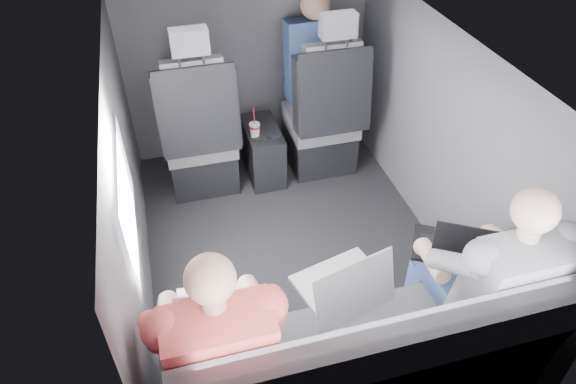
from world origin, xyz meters
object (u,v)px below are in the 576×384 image
object	(u,v)px
front_seat_right	(323,122)
soda_cup	(255,130)
center_console	(263,151)
passenger_rear_right	(486,281)
laptop_black	(457,249)
passenger_rear_left	(218,343)
laptop_white	(218,311)
rear_bench	(361,371)
laptop_silver	(345,284)
front_seat_left	(200,140)
passenger_front_right	(313,62)

from	to	relation	value
front_seat_right	soda_cup	size ratio (longest dim) A/B	5.48
center_console	passenger_rear_right	xyz separation A→B (m)	(0.60, -1.85, 0.43)
laptop_black	passenger_rear_left	bearing A→B (deg)	-170.19
laptop_black	passenger_rear_right	world-z (taller)	passenger_rear_right
laptop_white	passenger_rear_right	world-z (taller)	passenger_rear_right
front_seat_right	passenger_rear_left	distance (m)	2.10
rear_bench	passenger_rear_left	xyz separation A→B (m)	(-0.60, 0.10, 0.31)
laptop_black	soda_cup	bearing A→B (deg)	112.57
laptop_black	passenger_rear_right	bearing A→B (deg)	-81.87
laptop_silver	laptop_black	size ratio (longest dim) A/B	0.93
front_seat_left	front_seat_right	xyz separation A→B (m)	(0.90, 0.00, 0.00)
center_console	laptop_black	distance (m)	1.79
front_seat_left	passenger_front_right	world-z (taller)	passenger_front_right
front_seat_left	soda_cup	size ratio (longest dim) A/B	5.48
front_seat_right	rear_bench	bearing A→B (deg)	-103.31
passenger_rear_right	passenger_front_right	world-z (taller)	passenger_front_right
rear_bench	passenger_rear_right	xyz separation A→B (m)	(0.60, 0.10, 0.32)
laptop_white	front_seat_left	bearing A→B (deg)	85.60
soda_cup	laptop_silver	bearing A→B (deg)	-88.03
passenger_rear_right	passenger_front_right	distance (m)	2.07
center_console	laptop_white	bearing A→B (deg)	-108.75
soda_cup	passenger_rear_left	world-z (taller)	passenger_rear_left
rear_bench	laptop_white	bearing A→B (deg)	157.52
laptop_silver	soda_cup	bearing A→B (deg)	91.97
front_seat_left	passenger_rear_left	world-z (taller)	front_seat_left
front_seat_left	center_console	bearing A→B (deg)	5.07
rear_bench	passenger_front_right	xyz separation A→B (m)	(0.44, 2.16, 0.45)
rear_bench	passenger_front_right	world-z (taller)	passenger_front_right
front_seat_left	rear_bench	xyz separation A→B (m)	(0.45, -1.90, -0.09)
front_seat_left	rear_bench	distance (m)	1.96
front_seat_right	laptop_white	bearing A→B (deg)	-121.73
passenger_rear_left	passenger_rear_right	world-z (taller)	passenger_rear_right
center_console	laptop_black	world-z (taller)	laptop_black
soda_cup	laptop_black	bearing A→B (deg)	-67.43
rear_bench	laptop_white	distance (m)	0.71
laptop_black	passenger_rear_left	world-z (taller)	passenger_rear_left
passenger_rear_right	passenger_front_right	size ratio (longest dim) A/B	1.45
soda_cup	laptop_white	bearing A→B (deg)	-107.48
laptop_silver	front_seat_left	bearing A→B (deg)	104.58
passenger_front_right	front_seat_right	bearing A→B (deg)	-88.88
rear_bench	laptop_black	xyz separation A→B (m)	(0.57, 0.30, 0.33)
front_seat_left	laptop_black	bearing A→B (deg)	-57.49
rear_bench	soda_cup	world-z (taller)	rear_bench
soda_cup	passenger_front_right	size ratio (longest dim) A/B	0.27
center_console	passenger_rear_right	size ratio (longest dim) A/B	0.39
laptop_white	passenger_rear_right	size ratio (longest dim) A/B	0.30
passenger_rear_left	rear_bench	bearing A→B (deg)	-9.02
front_seat_right	laptop_black	distance (m)	1.63
front_seat_right	laptop_black	bearing A→B (deg)	-85.65
passenger_rear_right	laptop_silver	bearing A→B (deg)	167.37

